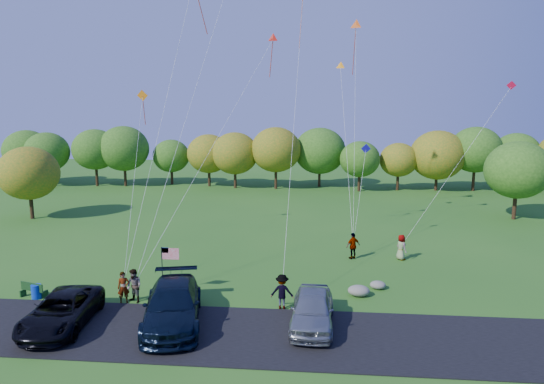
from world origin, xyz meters
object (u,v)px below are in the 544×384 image
(flyer_c, at_px, (282,292))
(flyer_d, at_px, (353,246))
(flyer_a, at_px, (124,288))
(minivan_dark, at_px, (61,311))
(flyer_e, at_px, (401,247))
(minivan_silver, at_px, (312,309))
(trash_barrel, at_px, (36,292))
(minivan_navy, at_px, (173,305))
(flyer_b, at_px, (134,286))
(park_bench, at_px, (33,289))

(flyer_c, relative_size, flyer_d, 1.01)
(flyer_a, bearing_deg, minivan_dark, -144.72)
(flyer_d, bearing_deg, flyer_e, 149.36)
(minivan_silver, xyz_separation_m, trash_barrel, (-15.45, 2.19, -0.52))
(minivan_navy, relative_size, flyer_b, 3.53)
(flyer_c, bearing_deg, flyer_d, -113.31)
(flyer_e, bearing_deg, flyer_a, 89.15)
(flyer_b, relative_size, trash_barrel, 2.33)
(trash_barrel, bearing_deg, flyer_e, 22.66)
(minivan_navy, height_order, flyer_b, minivan_navy)
(flyer_e, xyz_separation_m, park_bench, (-21.86, -8.86, -0.43))
(minivan_navy, bearing_deg, minivan_dark, 176.00)
(flyer_d, height_order, trash_barrel, flyer_d)
(minivan_dark, relative_size, minivan_navy, 0.86)
(flyer_a, height_order, flyer_e, flyer_e)
(minivan_navy, distance_m, trash_barrel, 9.00)
(minivan_dark, height_order, trash_barrel, minivan_dark)
(flyer_c, bearing_deg, minivan_dark, 19.42)
(park_bench, bearing_deg, trash_barrel, -9.48)
(minivan_navy, bearing_deg, flyer_b, 126.66)
(minivan_silver, relative_size, flyer_d, 2.69)
(flyer_c, bearing_deg, park_bench, 1.44)
(park_bench, bearing_deg, flyer_b, 14.79)
(minivan_navy, relative_size, flyer_a, 3.77)
(minivan_silver, xyz_separation_m, flyer_c, (-1.62, 2.05, 0.02))
(minivan_silver, xyz_separation_m, park_bench, (-15.74, 2.33, -0.46))
(minivan_silver, bearing_deg, flyer_d, 77.95)
(flyer_c, distance_m, trash_barrel, 13.85)
(minivan_dark, bearing_deg, park_bench, 130.47)
(flyer_b, bearing_deg, flyer_a, -137.84)
(flyer_d, bearing_deg, minivan_navy, 17.35)
(minivan_silver, height_order, flyer_e, flyer_e)
(flyer_d, distance_m, trash_barrel, 20.28)
(minivan_dark, xyz_separation_m, park_bench, (-3.60, 3.47, -0.38))
(flyer_b, distance_m, flyer_e, 18.26)
(minivan_dark, height_order, park_bench, minivan_dark)
(minivan_dark, bearing_deg, flyer_c, 11.20)
(flyer_b, xyz_separation_m, trash_barrel, (-5.69, 0.01, -0.53))
(flyer_a, distance_m, park_bench, 5.45)
(flyer_e, xyz_separation_m, trash_barrel, (-21.56, -9.00, -0.50))
(minivan_dark, height_order, flyer_d, flyer_d)
(minivan_silver, relative_size, park_bench, 3.27)
(minivan_navy, bearing_deg, trash_barrel, 151.13)
(flyer_a, xyz_separation_m, flyer_b, (0.55, 0.13, 0.06))
(flyer_b, xyz_separation_m, flyer_e, (15.87, 9.01, -0.04))
(flyer_a, bearing_deg, minivan_silver, -36.14)
(flyer_d, xyz_separation_m, flyer_e, (3.35, 0.11, -0.04))
(flyer_a, bearing_deg, park_bench, 152.14)
(flyer_e, relative_size, trash_barrel, 2.24)
(flyer_b, height_order, park_bench, flyer_b)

